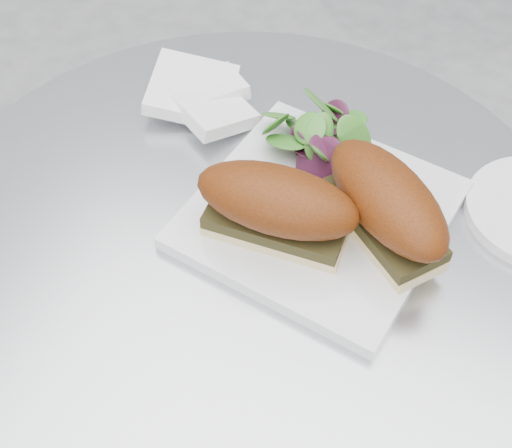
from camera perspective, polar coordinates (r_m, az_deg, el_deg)
The scene contains 6 objects.
table at distance 0.94m, azimuth -0.72°, elevation -10.27°, with size 0.70×0.70×0.73m.
plate at distance 0.74m, azimuth 5.04°, elevation 0.82°, with size 0.24×0.24×0.02m, color silver.
sandwich_left at distance 0.68m, azimuth 1.67°, elevation 1.46°, with size 0.17×0.09×0.08m.
sandwich_right at distance 0.70m, azimuth 10.38°, elevation 1.58°, with size 0.18×0.16×0.08m.
salad at distance 0.78m, azimuth 4.73°, elevation 7.00°, with size 0.12×0.12×0.05m, color #3D842B, non-canonical shape.
napkin at distance 0.86m, azimuth -4.22°, elevation 9.41°, with size 0.13×0.13×0.02m, color white, non-canonical shape.
Camera 1 is at (0.20, -0.41, 1.31)m, focal length 50.00 mm.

